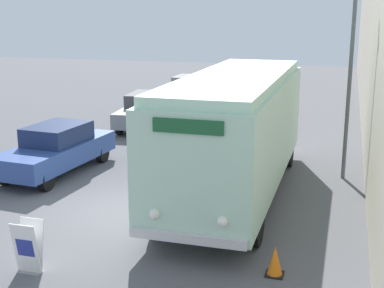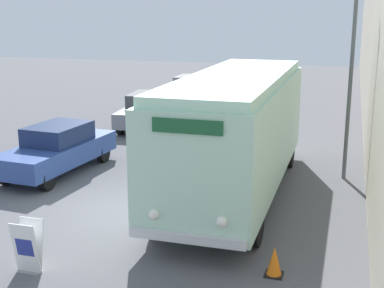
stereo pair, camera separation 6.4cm
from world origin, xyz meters
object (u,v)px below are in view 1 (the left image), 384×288
at_px(sign_board, 28,248).
at_px(parked_car_mid, 147,110).
at_px(streetlamp, 352,49).
at_px(parked_car_far, 189,89).
at_px(parked_car_near, 57,149).
at_px(traffic_cone, 275,261).
at_px(vintage_bus, 236,128).

height_order(sign_board, parked_car_mid, parked_car_mid).
bearing_deg(streetlamp, parked_car_far, 125.55).
relative_size(streetlamp, parked_car_near, 1.29).
bearing_deg(parked_car_near, traffic_cone, -28.30).
distance_m(parked_car_near, parked_car_far, 14.09).
bearing_deg(streetlamp, sign_board, -125.81).
xyz_separation_m(vintage_bus, parked_car_mid, (-5.64, 7.74, -1.16)).
height_order(vintage_bus, sign_board, vintage_bus).
bearing_deg(vintage_bus, streetlamp, 39.59).
xyz_separation_m(sign_board, parked_car_mid, (-2.67, 13.50, 0.25)).
bearing_deg(sign_board, parked_car_mid, 101.19).
height_order(vintage_bus, parked_car_far, vintage_bus).
bearing_deg(vintage_bus, parked_car_near, 175.87).
distance_m(vintage_bus, streetlamp, 4.32).
xyz_separation_m(vintage_bus, streetlamp, (2.93, 2.43, 2.05)).
relative_size(sign_board, traffic_cone, 1.78).
distance_m(streetlamp, parked_car_near, 9.62).
relative_size(vintage_bus, parked_car_mid, 1.98).
bearing_deg(traffic_cone, sign_board, -165.23).
distance_m(parked_car_far, traffic_cone, 20.45).
xyz_separation_m(sign_board, traffic_cone, (4.73, 1.25, -0.23)).
distance_m(vintage_bus, parked_car_far, 15.64).
relative_size(vintage_bus, traffic_cone, 15.44).
xyz_separation_m(streetlamp, parked_car_near, (-8.85, -2.00, -3.19)).
height_order(sign_board, traffic_cone, sign_board).
height_order(vintage_bus, traffic_cone, vintage_bus).
bearing_deg(sign_board, vintage_bus, 62.70).
relative_size(vintage_bus, parked_car_near, 1.99).
bearing_deg(streetlamp, vintage_bus, -140.41).
xyz_separation_m(vintage_bus, sign_board, (-2.97, -5.76, -1.41)).
height_order(sign_board, streetlamp, streetlamp).
distance_m(vintage_bus, parked_car_mid, 9.65).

